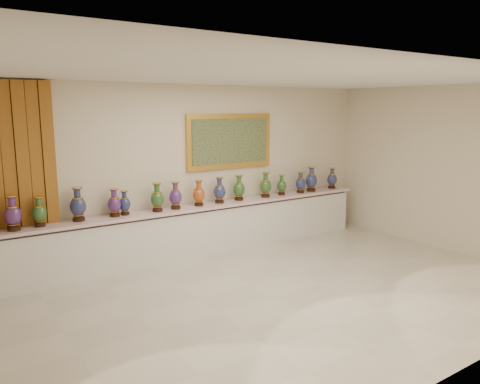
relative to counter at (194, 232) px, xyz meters
name	(u,v)px	position (x,y,z in m)	size (l,w,h in m)	color
ground	(274,297)	(0.00, -2.27, -0.44)	(8.00, 8.00, 0.00)	beige
room	(43,178)	(-2.40, 0.17, 1.14)	(8.00, 8.00, 8.00)	beige
counter	(194,232)	(0.00, 0.00, 0.00)	(7.28, 0.48, 0.90)	white
vase_1	(13,215)	(-2.88, -0.06, 0.69)	(0.29, 0.29, 0.50)	black
vase_2	(39,213)	(-2.53, -0.02, 0.66)	(0.22, 0.22, 0.44)	black
vase_3	(78,206)	(-1.97, 0.02, 0.70)	(0.26, 0.26, 0.52)	black
vase_4	(114,204)	(-1.42, 0.00, 0.66)	(0.22, 0.22, 0.45)	black
vase_5	(125,204)	(-1.24, 0.02, 0.64)	(0.22, 0.22, 0.40)	black
vase_6	(157,199)	(-0.71, -0.04, 0.68)	(0.28, 0.28, 0.48)	black
vase_7	(176,197)	(-0.37, -0.03, 0.67)	(0.25, 0.25, 0.47)	black
vase_8	(199,194)	(0.09, -0.02, 0.67)	(0.23, 0.23, 0.45)	black
vase_9	(219,191)	(0.52, -0.01, 0.67)	(0.27, 0.27, 0.47)	black
vase_10	(239,189)	(0.95, 0.00, 0.68)	(0.23, 0.23, 0.47)	black
vase_11	(266,186)	(1.55, -0.03, 0.68)	(0.24, 0.24, 0.48)	black
vase_12	(282,186)	(1.96, -0.02, 0.64)	(0.24, 0.24, 0.40)	black
vase_13	(300,183)	(2.42, -0.05, 0.66)	(0.22, 0.22, 0.43)	black
vase_14	(311,180)	(2.72, -0.05, 0.69)	(0.29, 0.29, 0.51)	black
vase_15	(332,179)	(3.33, -0.03, 0.66)	(0.26, 0.26, 0.45)	black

